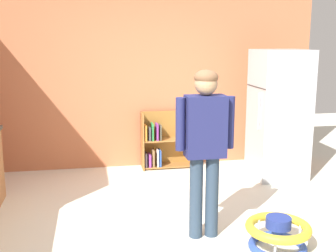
# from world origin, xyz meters

# --- Properties ---
(ground_plane) EXTENTS (12.00, 12.00, 0.00)m
(ground_plane) POSITION_xyz_m (0.00, 0.00, 0.00)
(ground_plane) COLOR silver
(ground_plane) RESTS_ON ground
(back_wall) EXTENTS (5.20, 0.06, 2.70)m
(back_wall) POSITION_xyz_m (0.00, 2.33, 1.35)
(back_wall) COLOR #C36F48
(back_wall) RESTS_ON ground
(refrigerator) EXTENTS (0.73, 0.68, 1.78)m
(refrigerator) POSITION_xyz_m (1.75, 1.45, 0.89)
(refrigerator) COLOR #B7BABF
(refrigerator) RESTS_ON ground
(bookshelf) EXTENTS (0.80, 0.28, 0.85)m
(bookshelf) POSITION_xyz_m (0.24, 2.15, 0.37)
(bookshelf) COLOR #A46A32
(bookshelf) RESTS_ON ground
(standing_person) EXTENTS (0.57, 0.23, 1.65)m
(standing_person) POSITION_xyz_m (0.24, -0.20, 1.00)
(standing_person) COLOR #2D3F53
(standing_person) RESTS_ON ground
(baby_walker) EXTENTS (0.60, 0.60, 0.32)m
(baby_walker) POSITION_xyz_m (0.84, -0.60, 0.16)
(baby_walker) COLOR blue
(baby_walker) RESTS_ON ground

